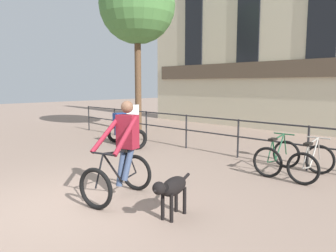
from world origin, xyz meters
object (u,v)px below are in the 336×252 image
(parked_bicycle_near_lamp, at_px, (277,157))
(parked_bicycle_mid_left, at_px, (312,163))
(parked_motorcycle, at_px, (126,128))
(cyclist_with_bike, at_px, (122,155))
(dog, at_px, (172,188))

(parked_bicycle_near_lamp, relative_size, parked_bicycle_mid_left, 1.00)
(parked_bicycle_near_lamp, bearing_deg, parked_motorcycle, 0.55)
(parked_motorcycle, bearing_deg, cyclist_with_bike, -119.28)
(dog, relative_size, parked_motorcycle, 0.57)
(dog, xyz_separation_m, parked_bicycle_mid_left, (0.67, 3.51, -0.10))
(dog, bearing_deg, parked_motorcycle, 137.01)
(dog, height_order, parked_motorcycle, parked_motorcycle)
(dog, bearing_deg, parked_bicycle_near_lamp, 79.84)
(parked_motorcycle, height_order, parked_bicycle_mid_left, parked_motorcycle)
(parked_bicycle_near_lamp, height_order, parked_bicycle_mid_left, same)
(cyclist_with_bike, bearing_deg, dog, -17.45)
(dog, relative_size, parked_bicycle_near_lamp, 0.85)
(parked_motorcycle, bearing_deg, parked_bicycle_near_lamp, -76.13)
(parked_bicycle_near_lamp, distance_m, parked_bicycle_mid_left, 0.76)
(parked_motorcycle, xyz_separation_m, parked_bicycle_near_lamp, (5.01, 0.40, -0.20))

